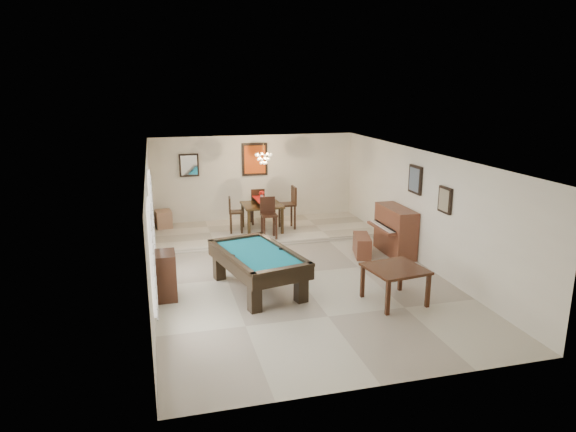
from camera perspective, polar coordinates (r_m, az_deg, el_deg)
name	(u,v)px	position (r m, az deg, el deg)	size (l,w,h in m)	color
ground_plane	(295,274)	(11.36, 0.77, -6.41)	(6.00, 9.00, 0.02)	beige
wall_back	(255,179)	(15.25, -3.71, 4.09)	(6.00, 0.04, 2.60)	silver
wall_front	(386,298)	(6.96, 10.81, -8.99)	(6.00, 0.04, 2.60)	silver
wall_left	(150,225)	(10.59, -15.05, -1.02)	(0.04, 9.00, 2.60)	silver
wall_right	(422,208)	(12.09, 14.63, 0.90)	(0.04, 9.00, 2.60)	silver
ceiling	(295,155)	(10.71, 0.82, 6.75)	(6.00, 9.00, 0.04)	white
dining_step	(264,231)	(14.34, -2.68, -1.66)	(6.00, 2.50, 0.12)	beige
window_left_front	(152,255)	(8.46, -14.88, -4.22)	(0.06, 1.00, 1.70)	white
window_left_rear	(151,213)	(11.15, -14.93, 0.28)	(0.06, 1.00, 1.70)	white
pool_table	(258,271)	(10.38, -3.37, -6.16)	(1.26, 2.32, 0.77)	black
square_table	(394,285)	(10.01, 11.75, -7.48)	(1.01, 1.01, 0.70)	black
upright_piano	(390,231)	(12.68, 11.30, -1.65)	(0.78, 1.39, 1.16)	brown
piano_bench	(362,246)	(12.55, 8.23, -3.27)	(0.35, 0.89, 0.49)	brown
apothecary_chest	(165,276)	(10.22, -13.48, -6.46)	(0.41, 0.61, 0.92)	black
dining_table	(262,215)	(14.07, -2.91, 0.10)	(1.04, 1.04, 0.86)	black
flower_vase	(262,195)	(13.94, -2.94, 2.33)	(0.15, 0.15, 0.26)	red
dining_chair_south	(269,218)	(13.33, -2.13, -0.25)	(0.40, 0.40, 1.07)	black
dining_chair_north	(257,206)	(14.76, -3.45, 1.14)	(0.39, 0.39, 1.05)	black
dining_chair_west	(236,215)	(13.94, -5.81, 0.14)	(0.36, 0.36, 0.97)	black
dining_chair_east	(287,208)	(14.22, -0.11, 0.93)	(0.44, 0.44, 1.18)	black
corner_bench	(164,219)	(14.84, -13.66, -0.32)	(0.42, 0.53, 0.47)	#A47659
chandelier	(264,155)	(13.85, -2.74, 6.82)	(0.44, 0.44, 0.60)	#FFE5B2
back_painting	(255,159)	(15.12, -3.72, 6.30)	(0.75, 0.06, 0.95)	#D84C14
back_mirror	(189,165)	(14.89, -10.94, 5.56)	(0.55, 0.06, 0.65)	white
right_picture_upper	(415,180)	(12.21, 13.97, 3.95)	(0.06, 0.55, 0.65)	slate
right_picture_lower	(445,200)	(11.15, 17.06, 1.71)	(0.06, 0.45, 0.55)	gray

